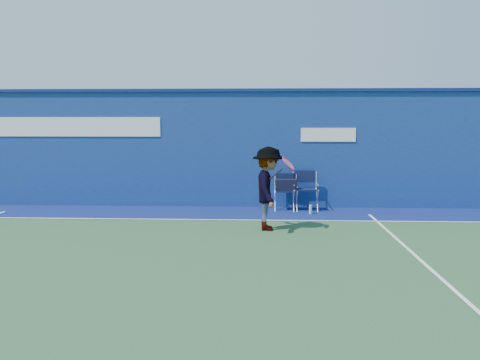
{
  "coord_description": "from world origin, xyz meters",
  "views": [
    {
      "loc": [
        1.94,
        -8.16,
        2.27
      ],
      "look_at": [
        1.44,
        2.6,
        1.0
      ],
      "focal_mm": 38.0,
      "sensor_mm": 36.0,
      "label": 1
    }
  ],
  "objects_px": {
    "directors_chair_right": "(305,198)",
    "water_bottle": "(310,209)",
    "directors_chair_left": "(286,195)",
    "tennis_player": "(268,188)"
  },
  "relations": [
    {
      "from": "water_bottle",
      "to": "tennis_player",
      "type": "bearing_deg",
      "value": -120.11
    },
    {
      "from": "tennis_player",
      "to": "directors_chair_right",
      "type": "bearing_deg",
      "value": 67.6
    },
    {
      "from": "tennis_player",
      "to": "directors_chair_left",
      "type": "bearing_deg",
      "value": 78.6
    },
    {
      "from": "directors_chair_left",
      "to": "tennis_player",
      "type": "distance_m",
      "value": 2.41
    },
    {
      "from": "directors_chair_right",
      "to": "water_bottle",
      "type": "distance_m",
      "value": 0.56
    },
    {
      "from": "directors_chair_right",
      "to": "tennis_player",
      "type": "height_order",
      "value": "tennis_player"
    },
    {
      "from": "directors_chair_right",
      "to": "water_bottle",
      "type": "bearing_deg",
      "value": -80.26
    },
    {
      "from": "directors_chair_left",
      "to": "water_bottle",
      "type": "distance_m",
      "value": 0.82
    },
    {
      "from": "directors_chair_right",
      "to": "tennis_player",
      "type": "distance_m",
      "value": 2.57
    },
    {
      "from": "directors_chair_left",
      "to": "water_bottle",
      "type": "relative_size",
      "value": 4.05
    }
  ]
}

